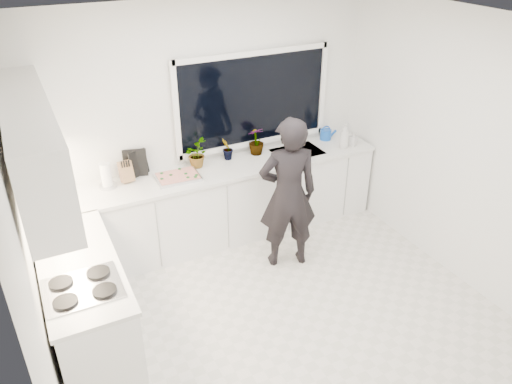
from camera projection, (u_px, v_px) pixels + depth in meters
floor at (277, 313)px, 4.88m from camera, size 4.00×3.50×0.02m
wall_back at (204, 123)px, 5.59m from camera, size 4.00×0.02×2.70m
wall_left at (25, 254)px, 3.43m from camera, size 0.02×3.50×2.70m
wall_right at (455, 148)px, 5.00m from camera, size 0.02×3.50×2.70m
ceiling at (284, 25)px, 3.56m from camera, size 4.00×3.50×0.02m
window at (253, 100)px, 5.71m from camera, size 1.80×0.02×1.00m
base_cabinets_back at (218, 206)px, 5.79m from camera, size 3.92×0.58×0.88m
base_cabinets_left at (88, 308)px, 4.28m from camera, size 0.58×1.60×0.88m
countertop_back at (217, 171)px, 5.56m from camera, size 3.94×0.62×0.04m
countertop_left at (78, 265)px, 4.06m from camera, size 0.62×1.60×0.04m
upper_cabinets at (33, 145)px, 3.82m from camera, size 0.34×2.10×0.70m
sink at (297, 155)px, 6.00m from camera, size 0.58×0.42×0.14m
faucet at (289, 137)px, 6.07m from camera, size 0.03×0.03×0.22m
stovetop at (83, 288)px, 3.76m from camera, size 0.56×0.48×0.03m
person at (288, 194)px, 5.19m from camera, size 0.71×0.56×1.70m
pizza_tray at (178, 177)px, 5.35m from camera, size 0.47×0.36×0.03m
pizza at (178, 176)px, 5.34m from camera, size 0.43×0.32×0.01m
watering_can at (326, 135)px, 6.26m from camera, size 0.18×0.18×0.13m
paper_towel_roll at (106, 176)px, 5.12m from camera, size 0.14×0.14×0.26m
knife_block at (126, 172)px, 5.24m from camera, size 0.14×0.12×0.22m
utensil_crock at (46, 233)px, 4.29m from camera, size 0.14×0.14×0.16m
picture_frame_large at (139, 163)px, 5.37m from camera, size 0.21×0.11×0.28m
picture_frame_small at (135, 163)px, 5.35m from camera, size 0.25×0.09×0.30m
herb_plants at (219, 149)px, 5.66m from camera, size 0.99×0.32×0.33m
soap_bottles at (346, 137)px, 6.02m from camera, size 0.25×0.12×0.30m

